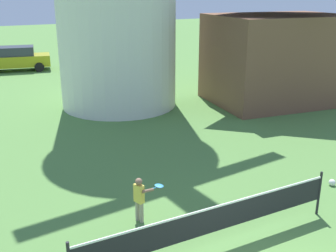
# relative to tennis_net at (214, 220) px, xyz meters

# --- Properties ---
(tennis_net) EXTENTS (5.98, 0.06, 1.10)m
(tennis_net) POSITION_rel_tennis_net_xyz_m (0.00, 0.00, 0.00)
(tennis_net) COLOR black
(tennis_net) RESTS_ON ground_plane
(player_far) EXTENTS (0.74, 0.35, 1.09)m
(player_far) POSITION_rel_tennis_net_xyz_m (-0.88, 1.70, -0.07)
(player_far) COLOR #9E937F
(player_far) RESTS_ON ground_plane
(stray_ball) EXTENTS (0.18, 0.18, 0.18)m
(stray_ball) POSITION_rel_tennis_net_xyz_m (4.48, 0.88, -0.60)
(stray_ball) COLOR silver
(stray_ball) RESTS_ON ground_plane
(parked_car_mustard) EXTENTS (4.66, 2.53, 1.56)m
(parked_car_mustard) POSITION_rel_tennis_net_xyz_m (-0.57, 22.21, 0.12)
(parked_car_mustard) COLOR #999919
(parked_car_mustard) RESTS_ON ground_plane
(chapel) EXTENTS (6.83, 5.38, 7.60)m
(chapel) POSITION_rel_tennis_net_xyz_m (9.21, 8.54, 2.59)
(chapel) COLOR brown
(chapel) RESTS_ON ground_plane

